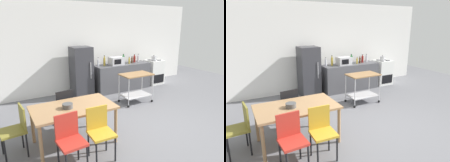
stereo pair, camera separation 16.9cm
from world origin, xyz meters
TOP-DOWN VIEW (x-y plane):
  - ground_plane at (0.00, 0.00)m, footprint 12.00×12.00m
  - back_wall at (0.00, 3.20)m, footprint 8.40×0.12m
  - kitchen_counter at (0.90, 2.60)m, footprint 2.00×0.64m
  - dining_table at (-1.71, 0.20)m, footprint 1.50×0.90m
  - chair_mustard at (-1.49, -0.44)m, footprint 0.41×0.41m
  - chair_red at (-2.01, -0.45)m, footprint 0.43×0.43m
  - chair_olive at (-2.70, 0.33)m, footprint 0.44×0.44m
  - chair_black at (-1.71, 0.87)m, footprint 0.45×0.45m
  - stove_oven at (2.35, 2.62)m, footprint 0.60×0.61m
  - refrigerator at (-0.55, 2.70)m, footprint 0.60×0.63m
  - kitchen_cart at (0.58, 1.35)m, footprint 0.91×0.57m
  - bottle_soy_sauce at (0.03, 2.68)m, footprint 0.06×0.06m
  - bottle_sesame_oil at (0.24, 2.66)m, footprint 0.07×0.07m
  - microwave at (0.65, 2.58)m, footprint 0.46×0.35m
  - bottle_hot_sauce at (0.99, 2.66)m, footprint 0.08×0.08m
  - bottle_sparkling_water at (1.14, 2.53)m, footprint 0.06×0.06m
  - bottle_olive_oil at (1.28, 2.57)m, footprint 0.06×0.06m
  - bottle_wine at (1.44, 2.64)m, footprint 0.08×0.08m
  - bottle_soda at (1.65, 2.70)m, footprint 0.08×0.08m
  - fruit_bowl at (-1.83, 0.17)m, footprint 0.19×0.19m
  - kettle at (2.23, 2.52)m, footprint 0.24×0.17m

SIDE VIEW (x-z plane):
  - ground_plane at x=0.00m, z-range 0.00..0.00m
  - kitchen_counter at x=0.90m, z-range 0.00..0.90m
  - stove_oven at x=2.35m, z-range -0.01..0.91m
  - chair_mustard at x=-1.49m, z-range 0.07..0.96m
  - chair_red at x=-2.01m, z-range 0.07..0.96m
  - chair_olive at x=-2.70m, z-range 0.07..0.96m
  - chair_black at x=-1.71m, z-range 0.07..0.96m
  - kitchen_cart at x=0.58m, z-range 0.15..1.00m
  - dining_table at x=-1.71m, z-range 0.30..1.05m
  - refrigerator at x=-0.55m, z-range 0.00..1.55m
  - fruit_bowl at x=-1.83m, z-range 0.75..0.84m
  - bottle_sparkling_water at x=1.14m, z-range 0.88..1.11m
  - kettle at x=2.23m, z-range 0.91..1.10m
  - bottle_olive_oil at x=1.28m, z-range 0.88..1.13m
  - bottle_soda at x=1.65m, z-range 0.88..1.15m
  - bottle_soy_sauce at x=0.03m, z-range 0.88..1.15m
  - bottle_wine at x=1.44m, z-range 0.88..1.16m
  - microwave at x=0.65m, z-range 0.90..1.16m
  - bottle_hot_sauce at x=0.99m, z-range 0.87..1.20m
  - bottle_sesame_oil at x=0.24m, z-range 0.87..1.20m
  - back_wall at x=0.00m, z-range 0.00..2.90m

